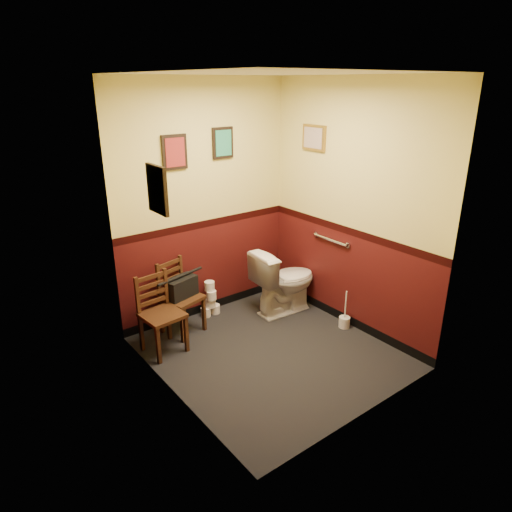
# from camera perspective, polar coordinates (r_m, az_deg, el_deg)

# --- Properties ---
(floor) EXTENTS (2.20, 2.40, 0.00)m
(floor) POSITION_cam_1_polar(r_m,az_deg,el_deg) (4.84, 1.84, -11.97)
(floor) COLOR black
(floor) RESTS_ON ground
(ceiling) EXTENTS (2.20, 2.40, 0.00)m
(ceiling) POSITION_cam_1_polar(r_m,az_deg,el_deg) (4.07, 2.31, 21.89)
(ceiling) COLOR silver
(ceiling) RESTS_ON ground
(wall_back) EXTENTS (2.20, 0.00, 2.70)m
(wall_back) POSITION_cam_1_polar(r_m,az_deg,el_deg) (5.21, -6.42, 6.57)
(wall_back) COLOR #410F0E
(wall_back) RESTS_ON ground
(wall_front) EXTENTS (2.20, 0.00, 2.70)m
(wall_front) POSITION_cam_1_polar(r_m,az_deg,el_deg) (3.48, 14.70, -1.40)
(wall_front) COLOR #410F0E
(wall_front) RESTS_ON ground
(wall_left) EXTENTS (0.00, 2.40, 2.70)m
(wall_left) POSITION_cam_1_polar(r_m,az_deg,el_deg) (3.70, -11.23, 0.25)
(wall_left) COLOR #410F0E
(wall_left) RESTS_ON ground
(wall_right) EXTENTS (0.00, 2.40, 2.70)m
(wall_right) POSITION_cam_1_polar(r_m,az_deg,el_deg) (5.01, 11.86, 5.67)
(wall_right) COLOR #410F0E
(wall_right) RESTS_ON ground
(grab_bar) EXTENTS (0.05, 0.56, 0.06)m
(grab_bar) POSITION_cam_1_polar(r_m,az_deg,el_deg) (5.26, 9.29, 2.03)
(grab_bar) COLOR silver
(grab_bar) RESTS_ON wall_right
(framed_print_back_a) EXTENTS (0.28, 0.04, 0.36)m
(framed_print_back_a) POSITION_cam_1_polar(r_m,az_deg,el_deg) (4.91, -10.14, 12.65)
(framed_print_back_a) COLOR black
(framed_print_back_a) RESTS_ON wall_back
(framed_print_back_b) EXTENTS (0.26, 0.04, 0.34)m
(framed_print_back_b) POSITION_cam_1_polar(r_m,az_deg,el_deg) (5.20, -4.17, 13.92)
(framed_print_back_b) COLOR black
(framed_print_back_b) RESTS_ON wall_back
(framed_print_left) EXTENTS (0.04, 0.30, 0.38)m
(framed_print_left) POSITION_cam_1_polar(r_m,az_deg,el_deg) (3.65, -12.21, 8.12)
(framed_print_left) COLOR black
(framed_print_left) RESTS_ON wall_left
(framed_print_right) EXTENTS (0.04, 0.34, 0.28)m
(framed_print_right) POSITION_cam_1_polar(r_m,az_deg,el_deg) (5.27, 7.25, 14.45)
(framed_print_right) COLOR olive
(framed_print_right) RESTS_ON wall_right
(toilet) EXTENTS (0.83, 0.50, 0.79)m
(toilet) POSITION_cam_1_polar(r_m,az_deg,el_deg) (5.49, 3.57, -3.16)
(toilet) COLOR white
(toilet) RESTS_ON floor
(toilet_brush) EXTENTS (0.13, 0.13, 0.45)m
(toilet_brush) POSITION_cam_1_polar(r_m,az_deg,el_deg) (5.35, 10.99, -8.02)
(toilet_brush) COLOR silver
(toilet_brush) RESTS_ON floor
(chair_left) EXTENTS (0.42, 0.42, 0.83)m
(chair_left) POSITION_cam_1_polar(r_m,az_deg,el_deg) (4.79, -11.88, -7.08)
(chair_left) COLOR #442714
(chair_left) RESTS_ON floor
(chair_right) EXTENTS (0.47, 0.47, 0.83)m
(chair_right) POSITION_cam_1_polar(r_m,az_deg,el_deg) (5.11, -9.56, -5.08)
(chair_right) COLOR #442714
(chair_right) RESTS_ON floor
(handbag) EXTENTS (0.39, 0.26, 0.26)m
(handbag) POSITION_cam_1_polar(r_m,az_deg,el_deg) (5.03, -9.35, -3.86)
(handbag) COLOR black
(handbag) RESTS_ON chair_right
(tp_stack) EXTENTS (0.25, 0.15, 0.43)m
(tp_stack) POSITION_cam_1_polar(r_m,az_deg,el_deg) (5.50, -5.71, -5.61)
(tp_stack) COLOR silver
(tp_stack) RESTS_ON floor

